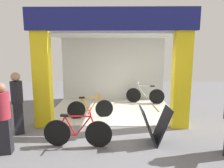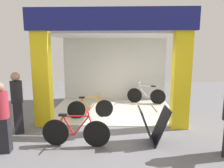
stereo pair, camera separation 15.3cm
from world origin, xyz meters
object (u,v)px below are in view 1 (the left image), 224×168
object	(u,v)px
pedestrian_2	(17,102)
pedestrian_0	(2,118)
sandwich_board_sign	(155,125)
bicycle_parked_0	(78,132)
bicycle_inside_0	(145,95)
bicycle_inside_1	(90,108)

from	to	relation	value
pedestrian_2	pedestrian_0	bearing A→B (deg)	-81.00
sandwich_board_sign	pedestrian_2	xyz separation A→B (m)	(-3.63, 0.54, 0.42)
sandwich_board_sign	pedestrian_0	size ratio (longest dim) A/B	0.57
bicycle_parked_0	sandwich_board_sign	size ratio (longest dim) A/B	1.78
bicycle_inside_0	pedestrian_2	xyz separation A→B (m)	(-3.91, -3.25, 0.53)
bicycle_parked_0	sandwich_board_sign	world-z (taller)	sandwich_board_sign
bicycle_inside_1	pedestrian_2	world-z (taller)	pedestrian_2
bicycle_inside_0	bicycle_inside_1	bearing A→B (deg)	-137.03
bicycle_parked_0	sandwich_board_sign	xyz separation A→B (m)	(1.88, 0.21, 0.10)
pedestrian_2	sandwich_board_sign	bearing A→B (deg)	-8.51
bicycle_parked_0	pedestrian_2	size ratio (longest dim) A/B	0.97
bicycle_parked_0	pedestrian_2	xyz separation A→B (m)	(-1.75, 0.75, 0.52)
bicycle_parked_0	sandwich_board_sign	bearing A→B (deg)	6.42
bicycle_inside_0	pedestrian_2	world-z (taller)	pedestrian_2
bicycle_inside_0	bicycle_inside_1	world-z (taller)	bicycle_inside_0
bicycle_inside_0	bicycle_inside_1	xyz separation A→B (m)	(-2.09, -1.95, -0.02)
bicycle_inside_0	pedestrian_0	distance (m)	5.76
bicycle_inside_1	bicycle_parked_0	distance (m)	2.05
bicycle_parked_0	pedestrian_0	world-z (taller)	pedestrian_0
bicycle_inside_1	pedestrian_0	world-z (taller)	pedestrian_0
pedestrian_2	bicycle_inside_0	bearing A→B (deg)	39.73
pedestrian_0	pedestrian_2	bearing A→B (deg)	99.00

